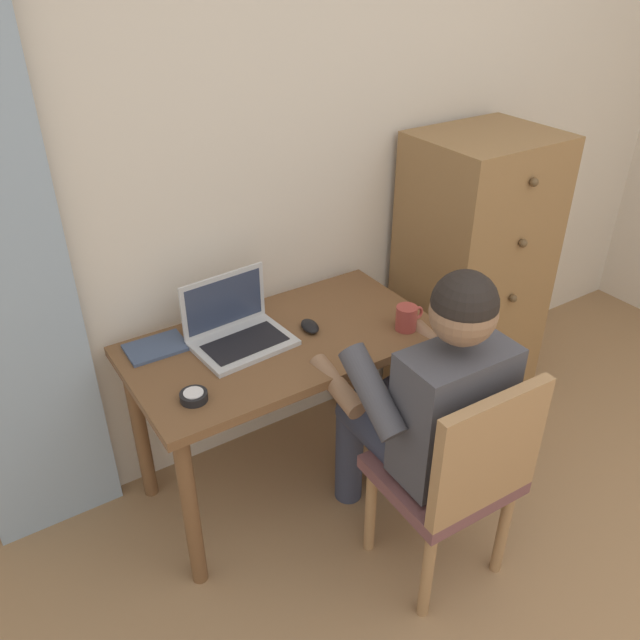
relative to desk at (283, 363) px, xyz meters
name	(u,v)px	position (x,y,z in m)	size (l,w,h in m)	color
wall_back	(312,152)	(0.37, 0.37, 0.65)	(4.80, 0.05, 2.50)	beige
desk	(283,363)	(0.00, 0.00, 0.00)	(1.13, 0.61, 0.71)	brown
dresser	(471,276)	(1.04, 0.08, 0.04)	(0.58, 0.51, 1.29)	olive
chair	(458,474)	(0.24, -0.70, -0.12)	(0.43, 0.41, 0.87)	brown
person_seated	(427,400)	(0.25, -0.52, 0.07)	(0.54, 0.59, 1.19)	#33384C
laptop	(237,329)	(-0.14, 0.08, 0.16)	(0.36, 0.28, 0.24)	#B7BABF
computer_mouse	(310,326)	(0.12, 0.00, 0.13)	(0.06, 0.10, 0.03)	black
desk_clock	(194,396)	(-0.42, -0.16, 0.12)	(0.09, 0.09, 0.03)	black
notebook_pad	(156,347)	(-0.41, 0.19, 0.12)	(0.21, 0.15, 0.01)	#3D4C6B
coffee_mug	(407,318)	(0.43, -0.19, 0.16)	(0.12, 0.08, 0.09)	#9E3D38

